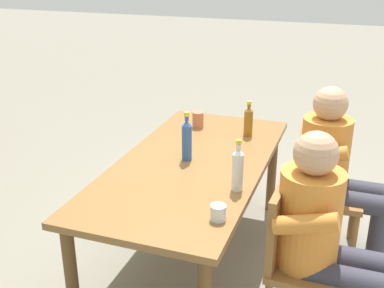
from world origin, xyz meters
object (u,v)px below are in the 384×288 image
Objects in this scene: dining_table at (192,173)px; chair_near_left at (299,254)px; cup_glass at (218,213)px; bottle_clear at (238,169)px; cup_terracotta at (198,120)px; bottle_blue at (187,139)px; person_in_white_shirt at (324,230)px; bottle_amber at (248,121)px; chair_near_right at (316,185)px; person_in_plaid_shirt at (336,165)px.

dining_table is 2.16× the size of chair_near_left.
cup_glass is at bearing -150.01° from dining_table.
bottle_clear is 1.04m from cup_terracotta.
cup_glass is at bearing -148.02° from bottle_blue.
bottle_blue is at bearing 53.76° from bottle_clear.
person_in_white_shirt is 4.55× the size of bottle_amber.
chair_near_left is at bearing -138.28° from cup_terracotta.
chair_near_right is at bearing -105.70° from bottle_amber.
dining_table is 15.81× the size of cup_terracotta.
chair_near_left is 7.31× the size of cup_terracotta.
person_in_white_shirt is (-0.00, -0.11, 0.17)m from chair_near_left.
cup_terracotta is at bearing 79.64° from person_in_plaid_shirt.
cup_terracotta is 1.34m from cup_glass.
chair_near_left is 0.84m from chair_near_right.
bottle_blue reaches higher than bottle_amber.
cup_terracotta is (0.61, 0.17, 0.14)m from dining_table.
person_in_plaid_shirt reaches higher than cup_glass.
bottle_clear is (-0.70, 0.49, 0.20)m from person_in_plaid_shirt.
person_in_plaid_shirt is at bearing -7.38° from chair_near_left.
cup_terracotta is (0.05, 0.40, -0.05)m from bottle_amber.
person_in_white_shirt is 3.92× the size of bottle_clear.
person_in_plaid_shirt is 14.70× the size of cup_glass.
bottle_amber is at bearing 32.62° from person_in_white_shirt.
chair_near_right is 7.31× the size of cup_terracotta.
person_in_white_shirt is at bearing -68.61° from cup_glass.
bottle_amber reaches higher than dining_table.
chair_near_right is at bearing -63.27° from bottle_blue.
bottle_amber is at bearing 9.35° from bottle_clear.
person_in_plaid_shirt is (0.00, -0.11, 0.17)m from chair_near_right.
bottle_blue is 0.76m from cup_glass.
dining_table is 6.26× the size of bottle_clear.
dining_table is at bearing 29.99° from cup_glass.
person_in_white_shirt is 1.03m from bottle_blue.
person_in_white_shirt reaches higher than bottle_clear.
person_in_plaid_shirt is at bearing -63.76° from dining_table.
chair_near_right is 2.89× the size of bottle_clear.
bottle_clear is at bearing 69.73° from chair_near_left.
dining_table is at bearing 52.71° from bottle_clear.
bottle_blue is at bearing -167.80° from cup_terracotta.
bottle_amber reaches higher than cup_glass.
cup_terracotta is 1.48× the size of cup_glass.
chair_near_right is (0.84, -0.00, 0.00)m from chair_near_left.
chair_near_left is at bearing -110.27° from bottle_clear.
cup_terracotta is (0.59, 0.13, -0.08)m from bottle_blue.
bottle_blue is 2.67× the size of cup_terracotta.
cup_terracotta is at bearing 44.83° from person_in_white_shirt.
person_in_white_shirt is at bearing -135.17° from cup_terracotta.
chair_near_right is (0.42, -0.75, -0.16)m from dining_table.
bottle_amber is (0.57, -0.23, 0.19)m from dining_table.
bottle_amber is at bearing 74.30° from chair_near_right.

